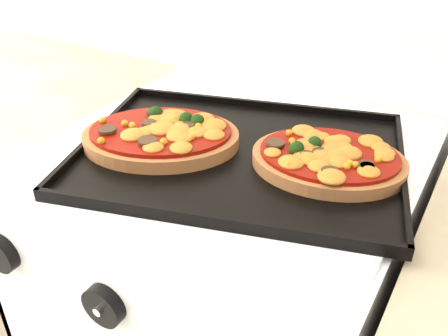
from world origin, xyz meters
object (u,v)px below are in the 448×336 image
Objects in this scene: stove at (229,333)px; pizza_left at (161,135)px; baking_tray at (240,153)px; pizza_right at (329,158)px.

pizza_left is at bearing -149.06° from stove.
baking_tray is 2.17× the size of pizza_right.
stove is 1.80× the size of baking_tray.
stove is 0.51m from pizza_right.
pizza_right reaches higher than baking_tray.
baking_tray reaches higher than stove.
pizza_right is (0.14, 0.03, 0.02)m from baking_tray.
pizza_right is at bearing -2.94° from baking_tray.
pizza_right is (0.16, 0.01, 0.48)m from stove.
baking_tray is 0.13m from pizza_left.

